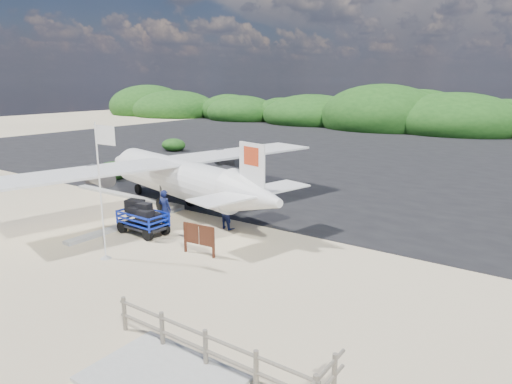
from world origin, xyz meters
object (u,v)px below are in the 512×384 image
flagpole (106,258)px  signboard (199,255)px  crew_b (227,210)px  aircraft_small (300,142)px  crew_a (165,209)px  baggage_cart (144,234)px

flagpole → signboard: 3.68m
crew_b → aircraft_small: 31.98m
signboard → crew_a: size_ratio=0.85×
flagpole → crew_a: 4.25m
baggage_cart → crew_a: size_ratio=1.35×
baggage_cart → crew_b: 3.99m
crew_a → flagpole: bearing=95.2°
baggage_cart → flagpole: size_ratio=0.47×
aircraft_small → baggage_cart: bearing=76.7°
crew_a → crew_b: size_ratio=1.03×
baggage_cart → signboard: signboard is taller
baggage_cart → flagpole: flagpole is taller
crew_a → crew_b: 2.95m
crew_a → aircraft_small: bearing=-78.3°
crew_b → signboard: bearing=119.6°
baggage_cart → aircraft_small: (-10.05, 32.15, 0.00)m
crew_a → aircraft_small: (-10.27, 30.98, -0.94)m
signboard → baggage_cart: bearing=167.7°
flagpole → crew_b: size_ratio=2.94×
baggage_cart → crew_a: 1.51m
crew_b → aircraft_small: (-12.71, 29.32, -0.91)m
baggage_cart → aircraft_small: size_ratio=0.31×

